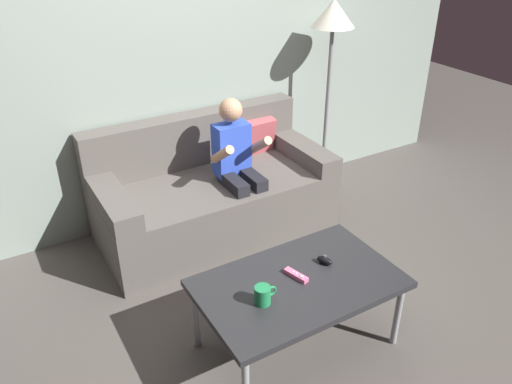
{
  "coord_description": "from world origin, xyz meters",
  "views": [
    {
      "loc": [
        -1.36,
        -1.86,
        2.11
      ],
      "look_at": [
        0.0,
        0.44,
        0.61
      ],
      "focal_mm": 35.82,
      "sensor_mm": 36.0,
      "label": 1
    }
  ],
  "objects_px": {
    "nunchuk_black": "(325,260)",
    "coffee_table": "(298,286)",
    "game_remote_pink_near_edge": "(296,275)",
    "floor_lamp": "(332,29)",
    "person_seated_on_couch": "(238,164)",
    "coffee_mug": "(263,295)",
    "couch": "(213,193)"
  },
  "relations": [
    {
      "from": "game_remote_pink_near_edge",
      "to": "floor_lamp",
      "type": "distance_m",
      "value": 2.03
    },
    {
      "from": "person_seated_on_couch",
      "to": "nunchuk_black",
      "type": "height_order",
      "value": "person_seated_on_couch"
    },
    {
      "from": "nunchuk_black",
      "to": "game_remote_pink_near_edge",
      "type": "bearing_deg",
      "value": -174.53
    },
    {
      "from": "nunchuk_black",
      "to": "coffee_mug",
      "type": "relative_size",
      "value": 0.85
    },
    {
      "from": "nunchuk_black",
      "to": "coffee_mug",
      "type": "distance_m",
      "value": 0.46
    },
    {
      "from": "couch",
      "to": "coffee_mug",
      "type": "distance_m",
      "value": 1.39
    },
    {
      "from": "floor_lamp",
      "to": "game_remote_pink_near_edge",
      "type": "bearing_deg",
      "value": -131.88
    },
    {
      "from": "person_seated_on_couch",
      "to": "game_remote_pink_near_edge",
      "type": "relative_size",
      "value": 7.01
    },
    {
      "from": "game_remote_pink_near_edge",
      "to": "person_seated_on_couch",
      "type": "bearing_deg",
      "value": 76.86
    },
    {
      "from": "nunchuk_black",
      "to": "coffee_mug",
      "type": "height_order",
      "value": "coffee_mug"
    },
    {
      "from": "game_remote_pink_near_edge",
      "to": "floor_lamp",
      "type": "height_order",
      "value": "floor_lamp"
    },
    {
      "from": "couch",
      "to": "coffee_table",
      "type": "bearing_deg",
      "value": -96.06
    },
    {
      "from": "game_remote_pink_near_edge",
      "to": "nunchuk_black",
      "type": "height_order",
      "value": "nunchuk_black"
    },
    {
      "from": "nunchuk_black",
      "to": "coffee_table",
      "type": "bearing_deg",
      "value": -165.79
    },
    {
      "from": "coffee_table",
      "to": "floor_lamp",
      "type": "distance_m",
      "value": 2.07
    },
    {
      "from": "nunchuk_black",
      "to": "coffee_mug",
      "type": "bearing_deg",
      "value": -167.61
    },
    {
      "from": "coffee_mug",
      "to": "person_seated_on_couch",
      "type": "bearing_deg",
      "value": 66.55
    },
    {
      "from": "coffee_mug",
      "to": "floor_lamp",
      "type": "bearing_deg",
      "value": 44.45
    },
    {
      "from": "coffee_mug",
      "to": "couch",
      "type": "bearing_deg",
      "value": 74.07
    },
    {
      "from": "coffee_table",
      "to": "game_remote_pink_near_edge",
      "type": "distance_m",
      "value": 0.06
    },
    {
      "from": "couch",
      "to": "person_seated_on_couch",
      "type": "distance_m",
      "value": 0.36
    },
    {
      "from": "coffee_table",
      "to": "floor_lamp",
      "type": "xyz_separation_m",
      "value": [
        1.23,
        1.4,
        0.92
      ]
    },
    {
      "from": "nunchuk_black",
      "to": "floor_lamp",
      "type": "relative_size",
      "value": 0.07
    },
    {
      "from": "coffee_table",
      "to": "floor_lamp",
      "type": "bearing_deg",
      "value": 48.66
    },
    {
      "from": "couch",
      "to": "floor_lamp",
      "type": "relative_size",
      "value": 1.08
    },
    {
      "from": "game_remote_pink_near_edge",
      "to": "nunchuk_black",
      "type": "xyz_separation_m",
      "value": [
        0.2,
        0.02,
        0.01
      ]
    },
    {
      "from": "game_remote_pink_near_edge",
      "to": "floor_lamp",
      "type": "relative_size",
      "value": 0.09
    },
    {
      "from": "coffee_mug",
      "to": "game_remote_pink_near_edge",
      "type": "bearing_deg",
      "value": 17.66
    },
    {
      "from": "couch",
      "to": "coffee_table",
      "type": "distance_m",
      "value": 1.29
    },
    {
      "from": "couch",
      "to": "floor_lamp",
      "type": "distance_m",
      "value": 1.5
    },
    {
      "from": "person_seated_on_couch",
      "to": "coffee_mug",
      "type": "height_order",
      "value": "person_seated_on_couch"
    },
    {
      "from": "game_remote_pink_near_edge",
      "to": "couch",
      "type": "bearing_deg",
      "value": 84.03
    }
  ]
}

